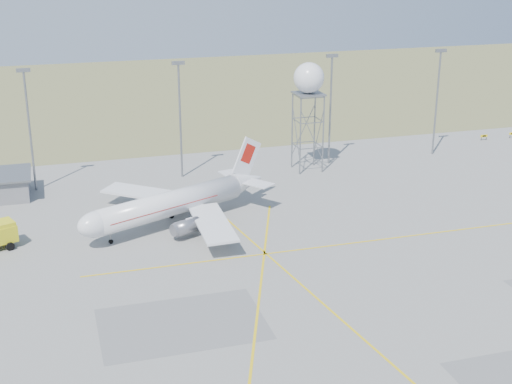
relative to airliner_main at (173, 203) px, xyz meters
name	(u,v)px	position (x,y,z in m)	size (l,w,h in m)	color
ground	(412,368)	(15.54, -43.80, -3.38)	(400.00, 400.00, 0.00)	gray
grass_strip	(166,93)	(15.54, 96.20, -3.37)	(400.00, 120.00, 0.03)	#65693A
mast_a	(29,120)	(-19.46, 22.20, 8.69)	(2.20, 0.50, 20.50)	slate
mast_b	(180,110)	(5.54, 22.20, 8.69)	(2.20, 0.50, 20.50)	slate
mast_c	(331,100)	(33.54, 22.20, 8.69)	(2.20, 0.50, 20.50)	slate
mast_d	(437,93)	(55.54, 22.20, 8.69)	(2.20, 0.50, 20.50)	slate
taxi_sign_near	(484,136)	(71.14, 28.19, -2.49)	(1.60, 0.17, 1.20)	black
airliner_main	(173,203)	(0.00, 0.00, 0.00)	(30.86, 28.75, 11.04)	silver
radar_tower	(308,111)	(28.22, 19.69, 7.64)	(5.43, 5.43, 19.65)	slate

